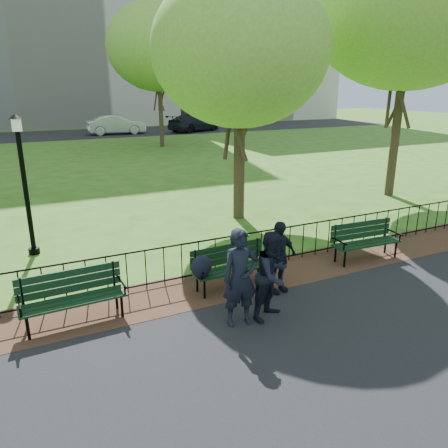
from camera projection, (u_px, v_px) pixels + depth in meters
name	position (u px, v px, depth m)	size (l,w,h in m)	color
ground	(251.00, 317.00, 8.12)	(120.00, 120.00, 0.00)	#2B5A17
asphalt_path	(392.00, 446.00, 5.21)	(60.00, 9.20, 0.01)	black
dirt_strip	(217.00, 285.00, 9.40)	(60.00, 1.60, 0.01)	#3A2217
far_street	(53.00, 135.00, 38.05)	(70.00, 9.00, 0.01)	black
iron_fence	(207.00, 256.00, 9.68)	(24.06, 0.06, 1.00)	black
apartment_east	(244.00, 22.00, 56.49)	(20.00, 15.00, 24.00)	beige
park_bench_main	(217.00, 264.00, 8.95)	(1.87, 0.61, 0.98)	black
park_bench_left_a	(72.00, 292.00, 7.81)	(1.86, 0.64, 1.05)	black
park_bench_right_a	(364.00, 237.00, 10.70)	(1.81, 0.65, 1.01)	black
lamppost	(24.00, 181.00, 10.63)	(0.31, 0.31, 3.50)	black
tree_near_e	(240.00, 51.00, 12.75)	(5.27, 5.27, 7.35)	#2D2116
tree_mid_e	(411.00, 0.00, 15.14)	(7.19, 7.19, 10.03)	#2D2116
tree_far_e	(158.00, 46.00, 28.92)	(6.83, 6.83, 9.51)	#2D2116
person_left	(240.00, 278.00, 7.64)	(0.65, 0.43, 1.79)	black
person_mid	(273.00, 275.00, 7.90)	(0.80, 0.42, 1.66)	black
person_right	(278.00, 257.00, 8.90)	(0.89, 0.37, 1.53)	black
sedan_silver	(116.00, 125.00, 38.47)	(1.75, 5.02, 1.65)	#B5B8BD
sedan_dark	(194.00, 123.00, 40.97)	(2.22, 5.46, 1.58)	black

